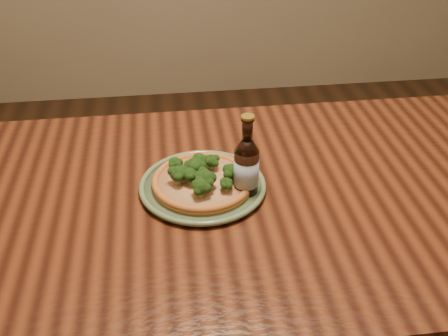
{
  "coord_description": "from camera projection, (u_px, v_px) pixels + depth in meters",
  "views": [
    {
      "loc": [
        -0.31,
        -0.9,
        1.51
      ],
      "look_at": [
        -0.17,
        0.11,
        0.82
      ],
      "focal_mm": 42.0,
      "sensor_mm": 36.0,
      "label": 1
    }
  ],
  "objects": [
    {
      "name": "pizza",
      "position": [
        202.0,
        180.0,
        1.26
      ],
      "size": [
        0.25,
        0.25,
        0.07
      ],
      "rotation": [
        0.0,
        0.0,
        0.05
      ],
      "color": "#AF6027",
      "rests_on": "plate"
    },
    {
      "name": "plate",
      "position": [
        203.0,
        186.0,
        1.28
      ],
      "size": [
        0.31,
        0.31,
        0.02
      ],
      "rotation": [
        0.0,
        0.0,
        0.17
      ],
      "color": "#556747",
      "rests_on": "table"
    },
    {
      "name": "table",
      "position": [
        292.0,
        219.0,
        1.33
      ],
      "size": [
        1.6,
        0.9,
        0.75
      ],
      "color": "#4C2110",
      "rests_on": "ground"
    },
    {
      "name": "beer_bottle",
      "position": [
        246.0,
        167.0,
        1.22
      ],
      "size": [
        0.06,
        0.06,
        0.21
      ],
      "rotation": [
        0.0,
        0.0,
        -0.13
      ],
      "color": "black",
      "rests_on": "table"
    }
  ]
}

